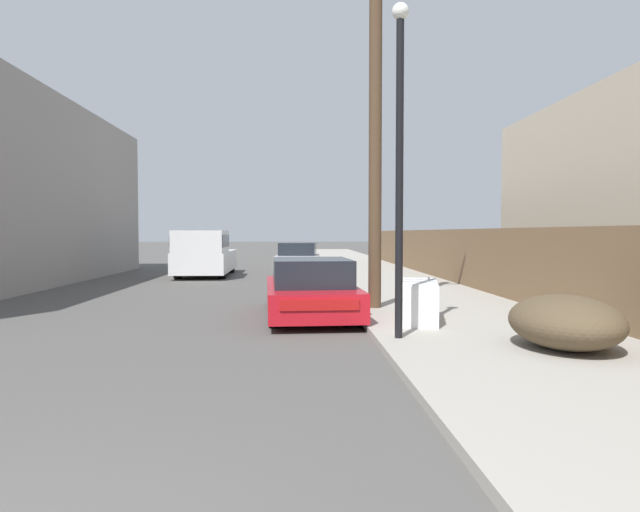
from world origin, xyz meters
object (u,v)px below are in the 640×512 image
Objects in this scene: parked_sports_car_red at (310,290)px; brush_pile at (565,322)px; pickup_truck at (204,254)px; car_parked_mid at (298,259)px; street_lamp at (400,147)px; discarded_fridge at (419,301)px; utility_pole at (375,96)px.

brush_pile is (3.49, -4.00, -0.06)m from parked_sports_car_red.
car_parked_mid is at bearing -159.69° from pickup_truck.
parked_sports_car_red is 0.87× the size of street_lamp.
pickup_truck reaches higher than brush_pile.
discarded_fridge is at bearing 114.27° from pickup_truck.
pickup_truck is at bearing 106.51° from parked_sports_car_red.
utility_pole is at bearing 116.89° from discarded_fridge.
pickup_truck is (-3.77, -1.44, 0.29)m from car_parked_mid.
street_lamp is 2.64× the size of brush_pile.
street_lamp is at bearing -92.29° from utility_pole.
parked_sports_car_red is 11.84m from pickup_truck.
discarded_fridge is at bearing -77.34° from car_parked_mid.
brush_pile is (3.62, -16.61, -0.13)m from car_parked_mid.
pickup_truck is at bearing 116.00° from brush_pile.
brush_pile is at bearing -73.48° from car_parked_mid.
street_lamp is at bearing -100.44° from discarded_fridge.
discarded_fridge reaches higher than brush_pile.
car_parked_mid is (-0.14, 12.61, 0.07)m from parked_sports_car_red.
street_lamp is (5.20, -14.24, 2.16)m from pickup_truck.
discarded_fridge is 0.39× the size of car_parked_mid.
street_lamp reaches higher than parked_sports_car_red.
pickup_truck is at bearing -154.87° from car_parked_mid.
car_parked_mid reaches higher than brush_pile.
utility_pole reaches higher than pickup_truck.
pickup_truck is 0.62× the size of utility_pole.
car_parked_mid is 2.28× the size of brush_pile.
parked_sports_car_red is at bearing -85.16° from car_parked_mid.
discarded_fridge is 14.25m from car_parked_mid.
car_parked_mid is (-2.09, 14.10, 0.13)m from discarded_fridge.
discarded_fridge is 3.10m from street_lamp.
car_parked_mid is at bearing 95.19° from street_lamp.
pickup_truck is at bearing 110.05° from street_lamp.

